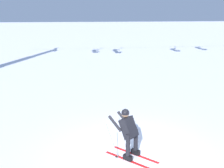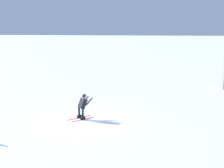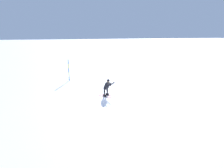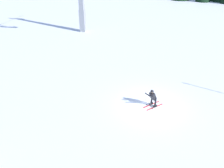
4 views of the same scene
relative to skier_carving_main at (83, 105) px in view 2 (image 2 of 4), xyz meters
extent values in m
plane|color=white|center=(0.20, 0.13, -0.87)|extent=(260.00, 260.00, 0.00)
cube|color=red|center=(-0.06, -0.25, -0.87)|extent=(1.19, 1.26, 0.01)
cube|color=black|center=(-0.06, -0.25, -0.78)|extent=(0.27, 0.28, 0.16)
cylinder|color=black|center=(-0.06, -0.25, -0.37)|extent=(0.13, 0.13, 0.67)
cube|color=red|center=(0.25, 0.04, -0.87)|extent=(1.19, 1.26, 0.01)
cube|color=black|center=(0.25, 0.04, -0.78)|extent=(0.27, 0.28, 0.16)
cylinder|color=black|center=(0.25, 0.04, -0.37)|extent=(0.13, 0.13, 0.67)
cube|color=black|center=(0.01, -0.01, 0.08)|extent=(0.64, 0.65, 0.67)
sphere|color=#997051|center=(-0.08, 0.08, 0.49)|extent=(0.22, 0.22, 0.22)
sphere|color=black|center=(-0.08, 0.08, 0.53)|extent=(0.24, 0.24, 0.24)
cylinder|color=black|center=(-0.40, 0.09, 0.20)|extent=(0.40, 0.42, 0.44)
cylinder|color=gray|center=(-0.46, 0.09, -0.42)|extent=(0.41, 0.27, 1.15)
cylinder|color=black|center=(-0.37, -0.07, -0.82)|extent=(0.07, 0.07, 0.01)
cylinder|color=black|center=(-0.06, 0.40, 0.20)|extent=(0.40, 0.42, 0.44)
cylinder|color=gray|center=(-0.06, 0.46, -0.42)|extent=(0.25, 0.42, 1.15)
cylinder|color=black|center=(0.10, 0.37, -0.82)|extent=(0.07, 0.07, 0.01)
camera|label=1|loc=(-1.67, -7.34, 3.41)|focal=43.33mm
camera|label=2|loc=(16.22, 3.49, 4.78)|focal=45.31mm
camera|label=3|loc=(3.43, 15.23, 4.48)|focal=30.80mm
camera|label=4|loc=(-15.09, 0.46, 9.27)|focal=36.81mm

